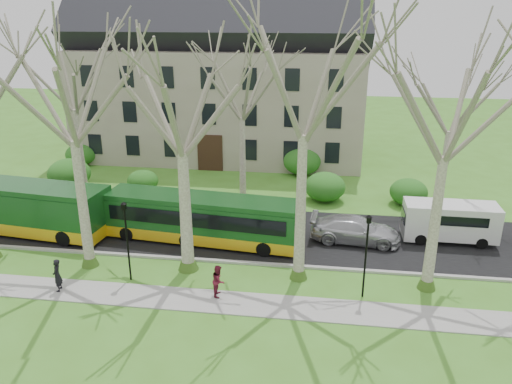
# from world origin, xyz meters

# --- Properties ---
(ground) EXTENTS (120.00, 120.00, 0.00)m
(ground) POSITION_xyz_m (0.00, 0.00, 0.00)
(ground) COLOR #427922
(ground) RESTS_ON ground
(sidewalk) EXTENTS (70.00, 2.00, 0.06)m
(sidewalk) POSITION_xyz_m (0.00, -2.50, 0.03)
(sidewalk) COLOR gray
(sidewalk) RESTS_ON ground
(road) EXTENTS (80.00, 8.00, 0.06)m
(road) POSITION_xyz_m (0.00, 5.50, 0.03)
(road) COLOR black
(road) RESTS_ON ground
(curb) EXTENTS (80.00, 0.25, 0.14)m
(curb) POSITION_xyz_m (0.00, 1.50, 0.07)
(curb) COLOR #A5A39E
(curb) RESTS_ON ground
(building) EXTENTS (26.50, 12.20, 16.00)m
(building) POSITION_xyz_m (-6.00, 24.00, 8.07)
(building) COLOR gray
(building) RESTS_ON ground
(tree_row_verge) EXTENTS (49.00, 7.00, 14.00)m
(tree_row_verge) POSITION_xyz_m (0.00, 0.30, 7.00)
(tree_row_verge) COLOR gray
(tree_row_verge) RESTS_ON ground
(tree_row_far) EXTENTS (33.00, 7.00, 12.00)m
(tree_row_far) POSITION_xyz_m (-1.33, 11.00, 6.00)
(tree_row_far) COLOR gray
(tree_row_far) RESTS_ON ground
(lamp_row) EXTENTS (36.22, 0.22, 4.30)m
(lamp_row) POSITION_xyz_m (-0.00, -1.00, 2.57)
(lamp_row) COLOR black
(lamp_row) RESTS_ON ground
(hedges) EXTENTS (30.60, 8.60, 2.00)m
(hedges) POSITION_xyz_m (-4.67, 14.00, 1.00)
(hedges) COLOR #215618
(hedges) RESTS_ON ground
(bus_lead) EXTENTS (13.37, 4.24, 3.29)m
(bus_lead) POSITION_xyz_m (-15.78, 3.92, 1.70)
(bus_lead) COLOR #134518
(bus_lead) RESTS_ON road
(bus_follow) EXTENTS (11.95, 3.66, 2.94)m
(bus_follow) POSITION_xyz_m (-3.34, 4.02, 1.53)
(bus_follow) COLOR #134518
(bus_follow) RESTS_ON road
(sedan) EXTENTS (5.54, 2.61, 1.56)m
(sedan) POSITION_xyz_m (5.89, 5.15, 0.84)
(sedan) COLOR #B8B9BE
(sedan) RESTS_ON road
(van_a) EXTENTS (5.47, 2.04, 2.38)m
(van_a) POSITION_xyz_m (11.54, 6.09, 1.25)
(van_a) COLOR silver
(van_a) RESTS_ON road
(pedestrian_a) EXTENTS (0.53, 0.70, 1.72)m
(pedestrian_a) POSITION_xyz_m (-9.15, -2.61, 0.92)
(pedestrian_a) COLOR black
(pedestrian_a) RESTS_ON sidewalk
(pedestrian_b) EXTENTS (0.67, 0.83, 1.62)m
(pedestrian_b) POSITION_xyz_m (-1.07, -1.92, 0.87)
(pedestrian_b) COLOR maroon
(pedestrian_b) RESTS_ON sidewalk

